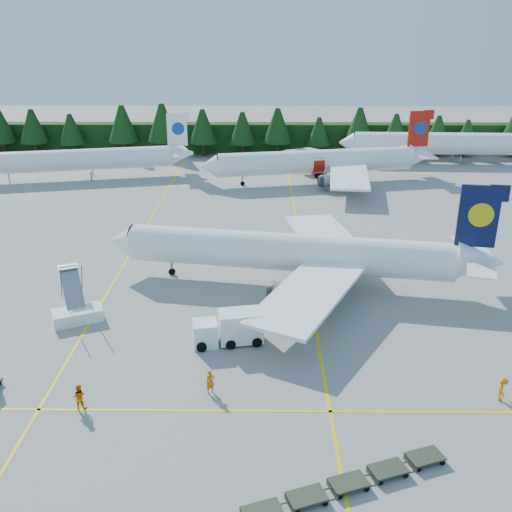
{
  "coord_description": "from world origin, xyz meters",
  "views": [
    {
      "loc": [
        1.26,
        -38.21,
        24.29
      ],
      "look_at": [
        0.7,
        13.84,
        3.5
      ],
      "focal_mm": 40.0,
      "sensor_mm": 36.0,
      "label": 1
    }
  ],
  "objects_px": {
    "service_truck": "(228,328)",
    "airliner_red": "(312,162)",
    "airliner_navy": "(282,252)",
    "airstairs": "(77,311)"
  },
  "relations": [
    {
      "from": "service_truck",
      "to": "airliner_red",
      "type": "bearing_deg",
      "value": 67.84
    },
    {
      "from": "airliner_navy",
      "to": "airstairs",
      "type": "xyz_separation_m",
      "value": [
        -18.52,
        -8.17,
        -2.52
      ]
    },
    {
      "from": "airstairs",
      "to": "service_truck",
      "type": "bearing_deg",
      "value": -40.2
    },
    {
      "from": "airliner_red",
      "to": "service_truck",
      "type": "height_order",
      "value": "airliner_red"
    },
    {
      "from": "airliner_red",
      "to": "airstairs",
      "type": "xyz_separation_m",
      "value": [
        -25.0,
        -49.65,
        -2.6
      ]
    },
    {
      "from": "airliner_red",
      "to": "airstairs",
      "type": "relative_size",
      "value": 5.99
    },
    {
      "from": "airliner_navy",
      "to": "airliner_red",
      "type": "bearing_deg",
      "value": 90.76
    },
    {
      "from": "airstairs",
      "to": "airliner_navy",
      "type": "bearing_deg",
      "value": -0.49
    },
    {
      "from": "airliner_red",
      "to": "airliner_navy",
      "type": "bearing_deg",
      "value": -110.46
    },
    {
      "from": "airliner_navy",
      "to": "service_truck",
      "type": "distance_m",
      "value": 13.14
    }
  ]
}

